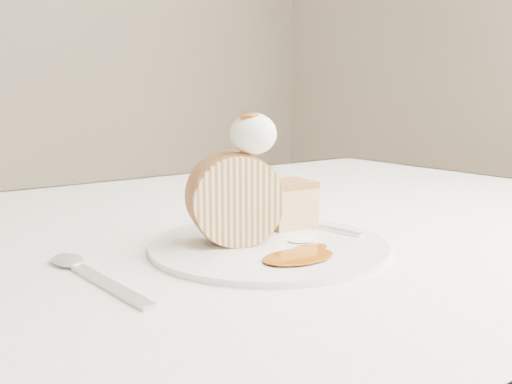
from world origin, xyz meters
TOP-DOWN VIEW (x-y plane):
  - table at (0.00, 0.20)m, footprint 1.40×0.90m
  - plate at (-0.01, 0.08)m, footprint 0.29×0.29m
  - roulade_slice at (-0.04, 0.10)m, footprint 0.11×0.09m
  - cake_chunk at (0.06, 0.13)m, footprint 0.06×0.06m
  - whipped_cream at (-0.02, 0.09)m, footprint 0.05×0.05m
  - caramel_drizzle at (-0.03, 0.09)m, footprint 0.03×0.02m
  - caramel_pool at (-0.03, 0.01)m, footprint 0.09×0.06m
  - fork at (0.08, 0.09)m, footprint 0.05×0.16m
  - spoon at (-0.21, 0.06)m, footprint 0.04×0.18m

SIDE VIEW (x-z plane):
  - table at x=0.00m, z-range 0.29..1.04m
  - spoon at x=-0.21m, z-range 0.75..0.75m
  - plate at x=-0.01m, z-range 0.75..0.76m
  - fork at x=0.08m, z-range 0.76..0.76m
  - caramel_pool at x=-0.03m, z-range 0.76..0.76m
  - cake_chunk at x=0.06m, z-range 0.76..0.81m
  - roulade_slice at x=-0.04m, z-range 0.76..0.86m
  - whipped_cream at x=-0.02m, z-range 0.86..0.90m
  - caramel_drizzle at x=-0.03m, z-range 0.90..0.91m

